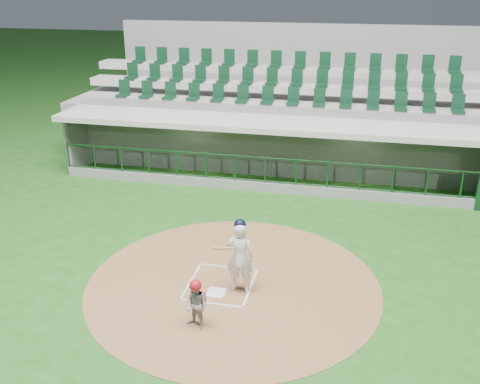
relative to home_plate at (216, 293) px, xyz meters
name	(u,v)px	position (x,y,z in m)	size (l,w,h in m)	color
ground	(223,278)	(0.00, 0.70, -0.02)	(120.00, 120.00, 0.00)	#1A4B15
dirt_circle	(233,284)	(0.30, 0.50, -0.02)	(7.20, 7.20, 0.01)	brown
home_plate	(216,293)	(0.00, 0.00, 0.00)	(0.43, 0.43, 0.02)	white
batter_box_chalk	(220,284)	(0.00, 0.40, 0.00)	(1.55, 1.80, 0.01)	white
dugout_structure	(278,150)	(0.15, 8.54, 0.93)	(16.40, 3.70, 3.00)	slate
seating_deck	(286,118)	(0.00, 11.61, 1.40)	(17.00, 6.72, 5.15)	slate
batter	(240,256)	(0.52, 0.25, 0.93)	(0.88, 0.87, 1.88)	silver
catcher	(196,304)	(-0.06, -1.38, 0.58)	(0.66, 0.60, 1.18)	gray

